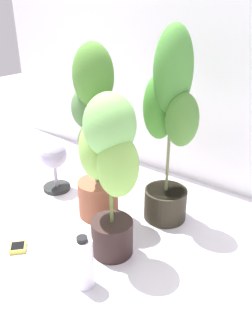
% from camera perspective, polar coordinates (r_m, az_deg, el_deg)
% --- Properties ---
extents(ground_plane, '(8.00, 8.00, 0.00)m').
position_cam_1_polar(ground_plane, '(1.97, -6.93, -9.20)').
color(ground_plane, silver).
rests_on(ground_plane, ground).
extents(mylar_back_wall, '(3.20, 0.01, 2.00)m').
position_cam_1_polar(mylar_back_wall, '(2.29, 7.84, 22.60)').
color(mylar_back_wall, silver).
rests_on(mylar_back_wall, ground).
extents(potted_plant_front_right, '(0.39, 0.31, 0.81)m').
position_cam_1_polar(potted_plant_front_right, '(1.50, -2.85, 0.65)').
color(potted_plant_front_right, '#2D1E1B').
rests_on(potted_plant_front_right, ground).
extents(potted_plant_back_right, '(0.39, 0.27, 1.06)m').
position_cam_1_polar(potted_plant_back_right, '(1.77, 7.31, 7.30)').
color(potted_plant_back_right, '#2E291C').
rests_on(potted_plant_back_right, ground).
extents(potted_plant_center, '(0.39, 0.29, 0.97)m').
position_cam_1_polar(potted_plant_center, '(1.80, -5.09, 6.11)').
color(potted_plant_center, brown).
rests_on(potted_plant_center, ground).
extents(hygrometer_box, '(0.11, 0.11, 0.03)m').
position_cam_1_polar(hygrometer_box, '(1.86, -17.76, -12.64)').
color(hygrometer_box, '#CECA47').
rests_on(hygrometer_box, ground).
extents(floor_fan, '(0.18, 0.18, 0.34)m').
position_cam_1_polar(floor_fan, '(2.24, -12.04, 1.43)').
color(floor_fan, '#232624').
rests_on(floor_fan, ground).
extents(nutrient_bottle, '(0.09, 0.09, 0.26)m').
position_cam_1_polar(nutrient_bottle, '(1.53, -7.15, -15.59)').
color(nutrient_bottle, white).
rests_on(nutrient_bottle, ground).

